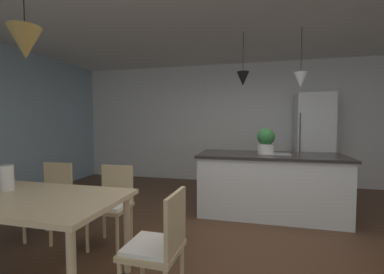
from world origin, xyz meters
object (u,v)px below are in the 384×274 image
refrigerator (313,142)px  vase_on_dining_table (7,178)px  potted_plant_on_island (266,141)px  chair_far_right (112,202)px  chair_kitchen_end (159,245)px  kitchen_island (269,184)px  dining_table (17,204)px  chair_far_left (51,197)px

refrigerator → vase_on_dining_table: refrigerator is taller
potted_plant_on_island → vase_on_dining_table: (-2.33, -2.10, -0.23)m
chair_far_right → refrigerator: size_ratio=0.45×
chair_kitchen_end → kitchen_island: kitchen_island is taller
dining_table → potted_plant_on_island: bearing=46.5°
chair_far_right → chair_far_left: (-0.81, 0.00, 0.00)m
dining_table → kitchen_island: (2.16, 2.22, -0.22)m
chair_far_right → vase_on_dining_table: size_ratio=3.84×
kitchen_island → dining_table: bearing=-134.3°
chair_far_left → vase_on_dining_table: vase_on_dining_table is taller
dining_table → chair_kitchen_end: 1.29m
chair_far_right → refrigerator: bearing=48.8°
potted_plant_on_island → chair_far_right: bearing=-140.4°
chair_far_left → kitchen_island: 2.93m
dining_table → chair_far_right: (0.40, 0.81, -0.21)m
chair_far_left → dining_table: bearing=-63.2°
chair_far_left → refrigerator: (3.49, 3.06, 0.50)m
kitchen_island → refrigerator: refrigerator is taller
chair_kitchen_end → refrigerator: (1.81, 3.87, 0.50)m
kitchen_island → potted_plant_on_island: bearing=180.0°
chair_kitchen_end → chair_far_right: size_ratio=1.00×
chair_far_left → vase_on_dining_table: 0.82m
dining_table → refrigerator: bearing=51.5°
chair_kitchen_end → potted_plant_on_island: (0.83, 2.22, 0.62)m
chair_far_right → chair_far_left: same height
chair_far_right → potted_plant_on_island: bearing=39.6°
potted_plant_on_island → chair_kitchen_end: bearing=-110.4°
vase_on_dining_table → kitchen_island: bearing=41.3°
kitchen_island → chair_far_right: bearing=-141.3°
chair_far_right → potted_plant_on_island: potted_plant_on_island is taller
vase_on_dining_table → dining_table: bearing=-27.0°
refrigerator → potted_plant_on_island: (-0.98, -1.65, 0.12)m
chair_far_left → kitchen_island: bearing=28.7°
chair_far_right → refrigerator: (2.68, 3.06, 0.50)m
kitchen_island → vase_on_dining_table: size_ratio=9.16×
dining_table → chair_kitchen_end: size_ratio=2.08×
kitchen_island → chair_kitchen_end: bearing=-111.8°
chair_kitchen_end → chair_far_right: bearing=137.0°
refrigerator → vase_on_dining_table: size_ratio=8.58×
vase_on_dining_table → refrigerator: bearing=48.6°
dining_table → vase_on_dining_table: size_ratio=7.98×
vase_on_dining_table → potted_plant_on_island: bearing=42.1°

